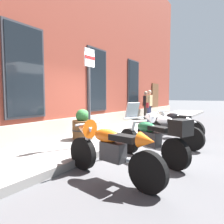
% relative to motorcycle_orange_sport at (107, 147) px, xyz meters
% --- Properties ---
extents(ground_plane, '(140.00, 140.00, 0.00)m').
position_rel_motorcycle_orange_sport_xyz_m(ground_plane, '(2.07, 0.83, -0.55)').
color(ground_plane, '#424244').
extents(sidewalk, '(28.46, 2.20, 0.16)m').
position_rel_motorcycle_orange_sport_xyz_m(sidewalk, '(2.07, 1.93, -0.47)').
color(sidewalk, slate).
rests_on(sidewalk, ground_plane).
extents(brick_pub_facade, '(22.46, 5.24, 8.61)m').
position_rel_motorcycle_orange_sport_xyz_m(brick_pub_facade, '(2.07, 5.60, 3.75)').
color(brick_pub_facade, brown).
rests_on(brick_pub_facade, ground_plane).
extents(motorcycle_orange_sport, '(0.63, 2.10, 1.00)m').
position_rel_motorcycle_orange_sport_xyz_m(motorcycle_orange_sport, '(0.00, 0.00, 0.00)').
color(motorcycle_orange_sport, black).
rests_on(motorcycle_orange_sport, ground_plane).
extents(motorcycle_green_touring, '(1.02, 1.94, 1.29)m').
position_rel_motorcycle_orange_sport_xyz_m(motorcycle_green_touring, '(1.27, -0.35, -0.01)').
color(motorcycle_green_touring, black).
rests_on(motorcycle_green_touring, ground_plane).
extents(motorcycle_white_sport, '(0.69, 2.05, 0.99)m').
position_rel_motorcycle_orange_sport_xyz_m(motorcycle_white_sport, '(2.83, -0.10, -0.01)').
color(motorcycle_white_sport, black).
rests_on(motorcycle_white_sport, ground_plane).
extents(motorcycle_black_naked, '(0.77, 1.97, 0.92)m').
position_rel_motorcycle_orange_sport_xyz_m(motorcycle_black_naked, '(4.16, -0.02, -0.08)').
color(motorcycle_black_naked, black).
rests_on(motorcycle_black_naked, ground_plane).
extents(pedestrian_tan_coat, '(0.66, 0.22, 1.60)m').
position_rel_motorcycle_orange_sport_xyz_m(pedestrian_tan_coat, '(6.69, 2.00, 0.50)').
color(pedestrian_tan_coat, '#2D3351').
rests_on(pedestrian_tan_coat, sidewalk).
extents(pedestrian_dark_jacket, '(0.54, 0.50, 1.57)m').
position_rel_motorcycle_orange_sport_xyz_m(pedestrian_dark_jacket, '(7.59, 2.59, 0.48)').
color(pedestrian_dark_jacket, '#38332D').
rests_on(pedestrian_dark_jacket, sidewalk).
extents(parking_sign, '(0.36, 0.07, 2.48)m').
position_rel_motorcycle_orange_sport_xyz_m(parking_sign, '(1.08, 1.28, 1.21)').
color(parking_sign, '#4C4C51').
rests_on(parking_sign, sidewalk).
extents(barrel_planter, '(0.63, 0.63, 0.90)m').
position_rel_motorcycle_orange_sport_xyz_m(barrel_planter, '(1.68, 2.05, -0.02)').
color(barrel_planter, brown).
rests_on(barrel_planter, sidewalk).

